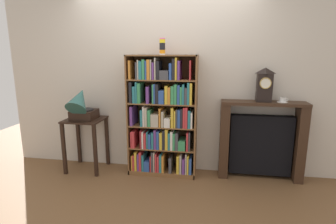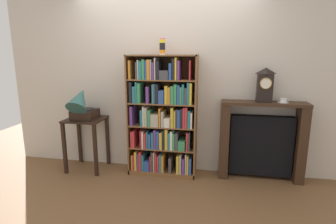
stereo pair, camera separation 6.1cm
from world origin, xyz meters
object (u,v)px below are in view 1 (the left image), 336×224
Objects in this scene: gramophone at (81,104)px; bookshelf at (163,120)px; side_table_left at (86,132)px; mantel_clock at (264,85)px; fireplace_mantel at (261,141)px; teacup_with_saucer at (282,100)px; cup_stack at (162,46)px.

bookshelf is at bearing 6.73° from gramophone.
mantel_clock reaches higher than side_table_left.
teacup_with_saucer reaches higher than fireplace_mantel.
mantel_clock is at bearing 1.54° from cup_stack.
gramophone is (-1.13, -0.15, -0.78)m from cup_stack.
fireplace_mantel is (2.47, 0.13, -0.04)m from side_table_left.
mantel_clock is 0.31m from teacup_with_saucer.
gramophone is 2.70m from teacup_with_saucer.
gramophone is at bearing -176.02° from teacup_with_saucer.
mantel_clock is (-0.01, -0.02, 0.77)m from fireplace_mantel.
fireplace_mantel is 7.92× the size of teacup_with_saucer.
bookshelf is 12.03× the size of teacup_with_saucer.
gramophone reaches higher than teacup_with_saucer.
teacup_with_saucer is at bearing 2.34° from side_table_left.
cup_stack is 0.49× the size of mantel_clock.
cup_stack reaches higher than gramophone.
side_table_left is (-1.13, -0.07, -1.21)m from cup_stack.
bookshelf reaches higher than side_table_left.
cup_stack is 1.55× the size of teacup_with_saucer.
mantel_clock is (2.46, 0.19, 0.30)m from gramophone.
bookshelf is 2.17× the size of side_table_left.
cup_stack is at bearing 7.56° from gramophone.
cup_stack reaches higher than side_table_left.
mantel_clock reaches higher than fireplace_mantel.
side_table_left is at bearing -176.33° from cup_stack.
mantel_clock is (1.33, 0.04, -0.48)m from cup_stack.
side_table_left is 1.47× the size of gramophone.
gramophone reaches higher than fireplace_mantel.
teacup_with_saucer is (2.69, 0.11, 0.53)m from side_table_left.
mantel_clock is at bearing -117.14° from fireplace_mantel.
bookshelf is 1.60m from teacup_with_saucer.
mantel_clock is (1.33, 0.05, 0.51)m from bookshelf.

